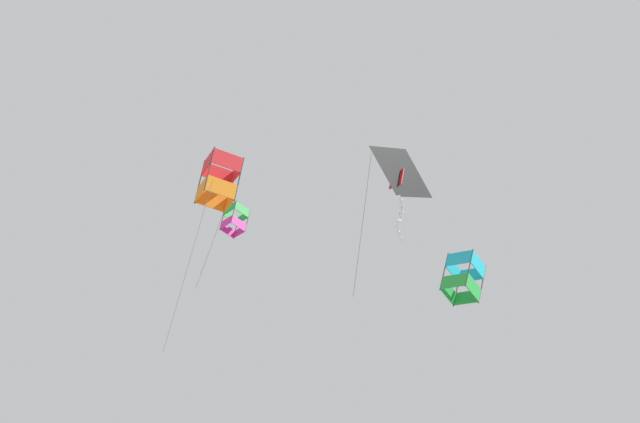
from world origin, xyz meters
TOP-DOWN VIEW (x-y plane):
  - kite_delta_highest at (3.45, -0.45)m, footprint 2.69×2.65m
  - kite_box_mid_left at (5.14, 1.49)m, footprint 1.64×1.44m
  - kite_box_near_left at (-3.52, 1.69)m, footprint 2.31×2.24m
  - kite_box_low_drifter at (-3.66, 4.85)m, footprint 1.99×1.81m

SIDE VIEW (x-z plane):
  - kite_box_mid_left at x=5.14m, z-range 22.11..23.82m
  - kite_delta_highest at x=3.45m, z-range 23.51..28.91m
  - kite_box_near_left at x=-3.52m, z-range 24.85..34.22m
  - kite_box_low_drifter at x=-3.66m, z-range 28.55..32.83m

